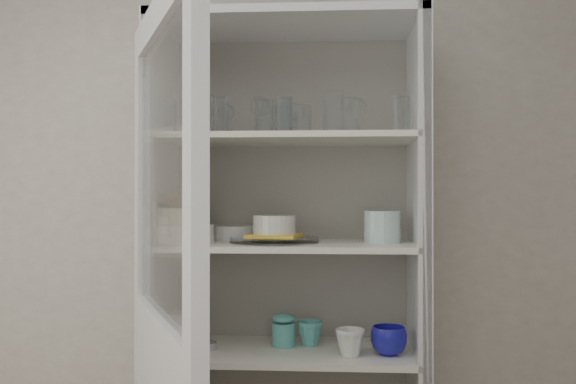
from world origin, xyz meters
The scene contains 33 objects.
wall_back centered at (0.00, 1.50, 1.30)m, with size 3.60×0.02×2.60m, color #ADA69C.
pantry_cabinet centered at (0.20, 1.34, 0.94)m, with size 1.00×0.45×2.10m.
tumbler_0 centered at (-0.04, 1.15, 1.73)m, with size 0.07×0.07×0.13m, color silver.
tumbler_1 centered at (-0.12, 1.16, 1.74)m, with size 0.08×0.08×0.16m, color silver.
tumbler_2 centered at (0.19, 1.15, 1.72)m, with size 0.06×0.06×0.12m, color silver.
tumbler_3 centered at (0.20, 1.12, 1.72)m, with size 0.06×0.06×0.13m, color silver.
tumbler_4 centered at (0.37, 1.17, 1.74)m, with size 0.08×0.08×0.15m, color silver.
tumbler_5 centered at (0.43, 1.17, 1.72)m, with size 0.06×0.06×0.13m, color silver.
tumbler_6 centered at (0.61, 1.16, 1.73)m, with size 0.06×0.06×0.13m, color silver.
tumbler_7 centered at (-0.12, 1.25, 1.74)m, with size 0.08×0.08×0.16m, color silver.
tumbler_8 centered at (-0.18, 1.26, 1.73)m, with size 0.06×0.06×0.13m, color silver.
tumbler_9 centered at (0.11, 1.28, 1.73)m, with size 0.07×0.07×0.14m, color silver.
tumbler_10 centered at (0.18, 1.30, 1.73)m, with size 0.07×0.07×0.13m, color silver.
tumbler_11 centered at (0.26, 1.30, 1.72)m, with size 0.06×0.06×0.12m, color silver.
goblet_0 centered at (-0.06, 1.40, 1.74)m, with size 0.07×0.07×0.16m, color silver, non-canonical shape.
goblet_1 centered at (0.09, 1.35, 1.75)m, with size 0.08×0.08×0.18m, color silver, non-canonical shape.
goblet_2 centered at (0.22, 1.39, 1.74)m, with size 0.07×0.07×0.16m, color silver, non-canonical shape.
goblet_3 centered at (0.47, 1.36, 1.75)m, with size 0.08×0.08×0.17m, color silver, non-canonical shape.
plate_stack_front centered at (-0.20, 1.21, 1.30)m, with size 0.25×0.25×0.07m, color silver.
plate_stack_back centered at (-0.03, 1.41, 1.29)m, with size 0.22×0.22×0.06m, color silver.
cream_bowl centered at (-0.20, 1.21, 1.36)m, with size 0.20×0.20×0.06m, color beige.
terracotta_bowl centered at (-0.20, 1.21, 1.42)m, with size 0.20×0.20×0.05m, color brown.
glass_platter centered at (0.15, 1.27, 1.27)m, with size 0.34×0.34×0.02m, color silver.
yellow_trivet centered at (0.15, 1.27, 1.29)m, with size 0.19×0.19×0.01m, color yellow.
white_ramekin centered at (0.15, 1.27, 1.33)m, with size 0.16×0.16×0.07m, color silver.
grey_bowl_stack centered at (0.55, 1.27, 1.32)m, with size 0.14×0.14×0.12m, color silver.
mug_blue centered at (0.57, 1.20, 0.91)m, with size 0.13×0.13×0.10m, color #131E95.
mug_teal centered at (0.28, 1.32, 0.91)m, with size 0.10×0.10×0.09m, color teal.
mug_white centered at (0.43, 1.17, 0.91)m, with size 0.11×0.11×0.10m, color silver.
teal_jar centered at (0.18, 1.30, 0.91)m, with size 0.09×0.09×0.11m.
measuring_cups centered at (-0.13, 1.23, 0.88)m, with size 0.09×0.09×0.04m, color silver.
white_canister centered at (-0.21, 1.29, 0.92)m, with size 0.11×0.11×0.13m, color silver.
tumbler_12 centered at (-0.19, 1.23, 1.73)m, with size 0.07×0.07×0.13m, color silver.
Camera 1 is at (0.34, -1.03, 1.44)m, focal length 38.00 mm.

